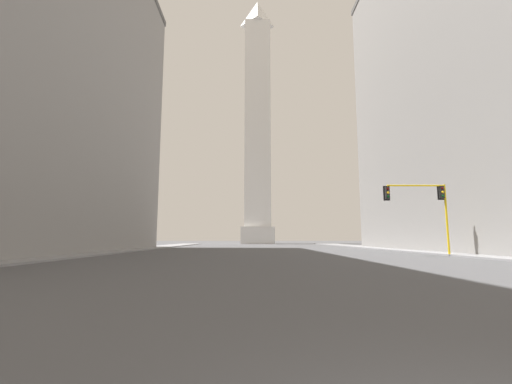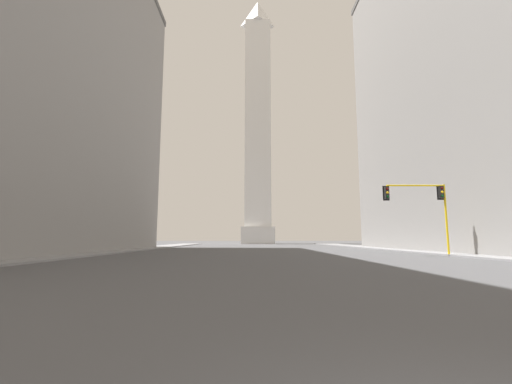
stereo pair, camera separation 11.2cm
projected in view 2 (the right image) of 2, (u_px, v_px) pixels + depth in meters
sidewalk_left at (97, 252)px, 34.97m from camera, size 5.00×113.33×0.15m
sidewalk_right at (438, 252)px, 35.46m from camera, size 5.00×113.33×0.15m
obelisk at (258, 121)px, 99.87m from camera, size 9.18×9.18×73.45m
traffic_light_mid_right at (425, 201)px, 30.24m from camera, size 5.64×0.50×6.28m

